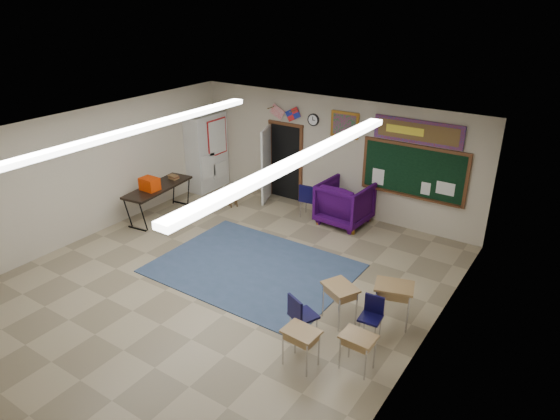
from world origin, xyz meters
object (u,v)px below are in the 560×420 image
Objects in this scene: wingback_armchair at (345,203)px; wooden_stool at (233,197)px; student_desk_front_right at (393,302)px; folding_table at (159,200)px; student_desk_front_left at (340,301)px.

wingback_armchair is 3.08m from wooden_stool.
student_desk_front_right is 6.80m from folding_table.
wooden_stool is (-2.98, -0.76, -0.26)m from wingback_armchair.
wooden_stool is at bearing 175.58° from student_desk_front_left.
folding_table reaches higher than student_desk_front_right.
wooden_stool is at bearing 139.37° from student_desk_front_right.
wingback_armchair is 0.57× the size of folding_table.
student_desk_front_left is at bearing -31.59° from wooden_stool.
wingback_armchair is 4.74m from folding_table.
wingback_armchair is 4.17m from student_desk_front_right.
student_desk_front_right is at bearing 56.70° from student_desk_front_left.
wingback_armchair is at bearing 143.24° from student_desk_front_left.
student_desk_front_right is 0.38× the size of folding_table.
wooden_stool is at bearing 17.51° from wingback_armchair.
folding_table reaches higher than student_desk_front_left.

